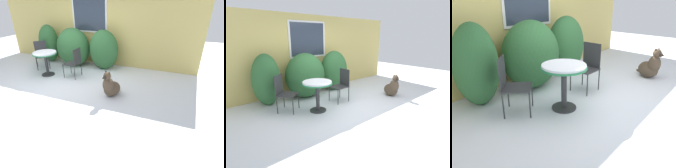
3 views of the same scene
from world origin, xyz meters
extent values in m
plane|color=white|center=(0.00, 0.00, 0.00)|extent=(16.00, 16.00, 0.00)
cube|color=tan|center=(0.00, 2.20, 1.32)|extent=(8.00, 0.06, 2.65)
cube|color=silver|center=(-0.04, 2.16, 1.82)|extent=(1.41, 0.04, 1.22)
cube|color=#2D3847|center=(-0.04, 2.14, 1.82)|extent=(1.29, 0.01, 1.10)
ellipsoid|color=#2D6033|center=(-1.71, 1.70, 0.74)|extent=(0.79, 0.76, 1.48)
ellipsoid|color=#2D6033|center=(-0.51, 1.61, 0.71)|extent=(1.29, 1.07, 1.43)
ellipsoid|color=#2D6033|center=(0.72, 1.67, 0.71)|extent=(1.08, 0.76, 1.43)
cylinder|color=#2D2D30|center=(-0.86, 0.42, 0.01)|extent=(0.44, 0.44, 0.03)
cylinder|color=#2D2D30|center=(-0.86, 0.42, 0.38)|extent=(0.10, 0.10, 0.72)
cylinder|color=#237A47|center=(-0.86, 0.42, 0.76)|extent=(0.78, 0.78, 0.03)
cylinder|color=white|center=(-0.86, 0.42, 0.79)|extent=(0.75, 0.75, 0.04)
cube|color=#2D2D30|center=(-1.47, 0.91, 0.46)|extent=(0.65, 0.65, 0.02)
cube|color=#2D2D30|center=(-1.62, 1.07, 0.72)|extent=(0.32, 0.30, 0.51)
cylinder|color=#2D2D30|center=(-1.48, 0.61, 0.23)|extent=(0.02, 0.02, 0.45)
cylinder|color=#2D2D30|center=(-1.17, 0.90, 0.23)|extent=(0.02, 0.02, 0.45)
cylinder|color=#2D2D30|center=(-1.77, 0.92, 0.23)|extent=(0.02, 0.02, 0.45)
cylinder|color=#2D2D30|center=(-1.46, 1.21, 0.23)|extent=(0.02, 0.02, 0.45)
cube|color=#2D2D30|center=(0.04, 0.60, 0.46)|extent=(0.46, 0.46, 0.02)
cube|color=#2D2D30|center=(0.26, 0.60, 0.72)|extent=(0.02, 0.42, 0.51)
cylinder|color=#2D2D30|center=(-0.17, 0.81, 0.23)|extent=(0.02, 0.02, 0.45)
cylinder|color=#2D2D30|center=(-0.18, 0.39, 0.23)|extent=(0.02, 0.02, 0.45)
cylinder|color=#2D2D30|center=(0.25, 0.81, 0.23)|extent=(0.02, 0.02, 0.45)
cylinder|color=#2D2D30|center=(0.25, 0.38, 0.23)|extent=(0.02, 0.02, 0.45)
ellipsoid|color=#4C3D2D|center=(1.72, -0.12, 0.19)|extent=(0.55, 0.61, 0.39)
ellipsoid|color=#4C3D2D|center=(1.67, -0.26, 0.36)|extent=(0.39, 0.37, 0.43)
sphere|color=#4C3D2D|center=(1.66, -0.29, 0.63)|extent=(0.20, 0.20, 0.20)
cone|color=#2D241B|center=(1.61, -0.43, 0.62)|extent=(0.14, 0.13, 0.11)
ellipsoid|color=#2D241B|center=(1.61, -0.26, 0.71)|extent=(0.05, 0.04, 0.09)
ellipsoid|color=#2D241B|center=(1.72, -0.29, 0.71)|extent=(0.05, 0.04, 0.09)
ellipsoid|color=#4C3D2D|center=(1.80, 0.11, 0.09)|extent=(0.16, 0.25, 0.07)
camera|label=1|loc=(3.21, -4.03, 2.40)|focal=28.00mm
camera|label=2|loc=(-3.26, -3.24, 1.93)|focal=28.00mm
camera|label=3|loc=(-3.52, -1.81, 1.85)|focal=35.00mm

